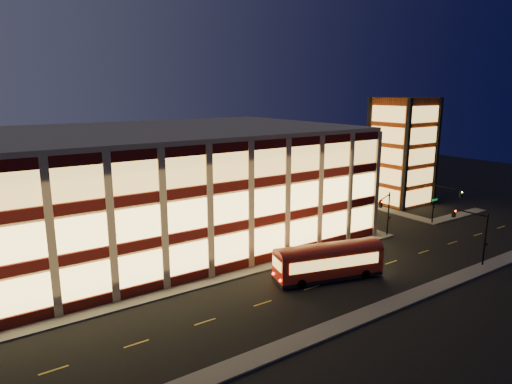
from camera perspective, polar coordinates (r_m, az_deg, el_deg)
ground at (r=48.66m, az=-1.39°, el=-10.58°), size 200.00×200.00×0.00m
sidewalk_office_south at (r=47.99m, az=-5.11°, el=-10.87°), size 54.00×2.00×0.15m
sidewalk_office_east at (r=74.72m, az=6.20°, el=-2.26°), size 2.00×30.00×0.15m
sidewalk_tower_south at (r=77.48m, az=23.73°, el=-2.74°), size 14.00×2.00×0.15m
sidewalk_tower_west at (r=82.16m, az=12.02°, el=-1.11°), size 2.00×30.00×0.15m
sidewalk_near at (r=39.51m, az=9.48°, el=-16.45°), size 100.00×2.00×0.15m
office_building at (r=59.67m, az=-12.77°, el=0.78°), size 50.45×30.45×14.50m
stair_tower at (r=81.84m, az=17.76°, el=4.87°), size 8.60×8.60×18.00m
traffic_signal_far at (r=61.87m, az=15.92°, el=-1.96°), size 3.79×1.87×6.00m
traffic_signal_right at (r=70.33m, az=22.34°, el=-0.72°), size 1.20×4.37×6.00m
traffic_signal_near at (r=56.81m, az=25.54°, el=-4.00°), size 0.32×4.45×6.00m
trolley_bus at (r=47.98m, az=9.04°, el=-8.33°), size 11.72×5.74×3.85m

